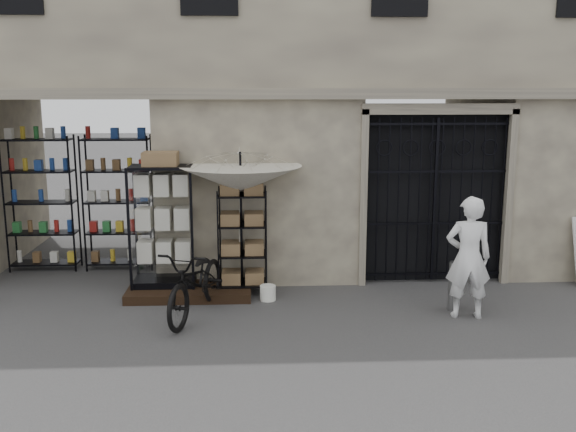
{
  "coord_description": "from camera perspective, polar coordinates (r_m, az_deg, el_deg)",
  "views": [
    {
      "loc": [
        -1.3,
        -8.53,
        3.35
      ],
      "look_at": [
        -0.8,
        1.4,
        1.35
      ],
      "focal_mm": 40.0,
      "sensor_mm": 36.0,
      "label": 1
    }
  ],
  "objects": [
    {
      "name": "display_cabinet",
      "position": [
        10.63,
        -11.01,
        -1.41
      ],
      "size": [
        1.15,
        0.96,
        2.14
      ],
      "rotation": [
        0.0,
        0.0,
        0.44
      ],
      "color": "black",
      "rests_on": "step_platform"
    },
    {
      "name": "white_bucket",
      "position": [
        10.33,
        -1.81,
        -6.84
      ],
      "size": [
        0.26,
        0.26,
        0.24
      ],
      "primitive_type": "cylinder",
      "rotation": [
        0.0,
        0.0,
        -0.06
      ],
      "color": "white",
      "rests_on": "ground"
    },
    {
      "name": "wire_rack",
      "position": [
        10.53,
        -4.06,
        -2.35
      ],
      "size": [
        0.88,
        0.72,
        1.75
      ],
      "rotation": [
        0.0,
        0.0,
        -0.25
      ],
      "color": "black",
      "rests_on": "ground"
    },
    {
      "name": "market_umbrella",
      "position": [
        10.31,
        -4.25,
        3.95
      ],
      "size": [
        2.2,
        2.22,
        2.81
      ],
      "rotation": [
        0.0,
        0.0,
        0.33
      ],
      "color": "black",
      "rests_on": "ground"
    },
    {
      "name": "main_building",
      "position": [
        12.65,
        3.16,
        16.58
      ],
      "size": [
        14.0,
        4.0,
        9.0
      ],
      "primitive_type": "cube",
      "color": "tan",
      "rests_on": "ground"
    },
    {
      "name": "step_platform",
      "position": [
        10.65,
        -8.73,
        -6.67
      ],
      "size": [
        2.0,
        0.9,
        0.15
      ],
      "primitive_type": "cube",
      "color": "black",
      "rests_on": "ground"
    },
    {
      "name": "steel_bollard",
      "position": [
        10.11,
        14.46,
        -6.06
      ],
      "size": [
        0.18,
        0.18,
        0.77
      ],
      "primitive_type": "cylinder",
      "rotation": [
        0.0,
        0.0,
        0.34
      ],
      "color": "slate",
      "rests_on": "ground"
    },
    {
      "name": "shopkeeper",
      "position": [
        10.01,
        15.45,
        -8.6
      ],
      "size": [
        0.85,
        1.88,
        0.44
      ],
      "primitive_type": "imported",
      "rotation": [
        0.0,
        0.0,
        3.04
      ],
      "color": "white",
      "rests_on": "ground"
    },
    {
      "name": "shop_recess",
      "position": [
        11.91,
        -18.44,
        1.86
      ],
      "size": [
        3.0,
        1.7,
        3.0
      ],
      "primitive_type": "cube",
      "color": "black",
      "rests_on": "ground"
    },
    {
      "name": "ground",
      "position": [
        9.25,
        5.48,
        -9.9
      ],
      "size": [
        80.0,
        80.0,
        0.0
      ],
      "primitive_type": "plane",
      "color": "black",
      "rests_on": "ground"
    },
    {
      "name": "bicycle",
      "position": [
        9.79,
        -7.99,
        -8.75
      ],
      "size": [
        0.98,
        1.22,
        2.03
      ],
      "primitive_type": "imported",
      "rotation": [
        0.0,
        0.0,
        -0.29
      ],
      "color": "black",
      "rests_on": "ground"
    },
    {
      "name": "shop_shelving",
      "position": [
        12.44,
        -17.99,
        1.1
      ],
      "size": [
        2.7,
        0.5,
        2.5
      ],
      "primitive_type": "cube",
      "color": "black",
      "rests_on": "ground"
    },
    {
      "name": "iron_gate",
      "position": [
        11.38,
        12.71,
        1.74
      ],
      "size": [
        2.5,
        0.21,
        3.0
      ],
      "color": "black",
      "rests_on": "ground"
    }
  ]
}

